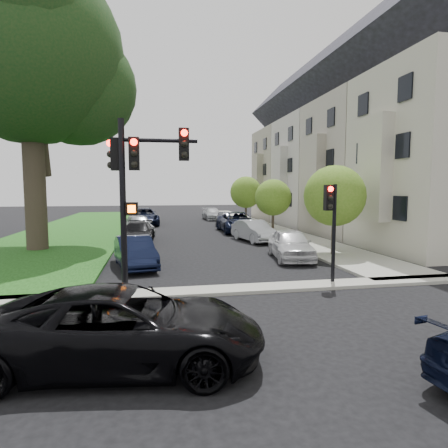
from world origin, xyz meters
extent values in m
plane|color=black|center=(0.00, 0.00, 0.00)|extent=(140.00, 140.00, 0.00)
cube|color=#10330C|center=(-9.00, 24.00, 0.06)|extent=(8.00, 44.00, 0.12)
cube|color=#A3A387|center=(6.75, 24.00, 0.06)|extent=(3.50, 44.00, 0.12)
cube|color=#A3A387|center=(0.00, 2.00, 0.06)|extent=(60.00, 1.00, 0.12)
cube|color=beige|center=(12.50, 8.00, 5.00)|extent=(7.00, 7.40, 10.00)
cube|color=black|center=(12.50, 8.00, 12.47)|extent=(7.00, 7.55, 7.00)
cube|color=beige|center=(8.65, 8.00, 4.50)|extent=(0.70, 2.20, 5.50)
cube|color=black|center=(8.95, 8.00, 5.50)|extent=(0.08, 3.60, 6.00)
cube|color=gray|center=(12.50, 15.50, 5.00)|extent=(7.00, 7.40, 10.00)
cube|color=black|center=(12.50, 15.50, 12.47)|extent=(7.00, 7.55, 7.00)
cube|color=gray|center=(8.65, 15.50, 4.50)|extent=(0.70, 2.20, 5.50)
cube|color=black|center=(8.95, 15.50, 5.50)|extent=(0.08, 3.60, 6.00)
cube|color=#BABABA|center=(12.50, 23.00, 5.00)|extent=(7.00, 7.40, 10.00)
cube|color=black|center=(12.50, 23.00, 12.47)|extent=(7.00, 7.55, 7.00)
cube|color=#BABABA|center=(8.65, 23.00, 4.50)|extent=(0.70, 2.20, 5.50)
cube|color=black|center=(8.95, 23.00, 5.50)|extent=(0.08, 3.60, 6.00)
cube|color=gray|center=(12.50, 30.50, 5.00)|extent=(7.00, 7.40, 10.00)
cube|color=black|center=(12.50, 30.50, 12.47)|extent=(7.00, 7.55, 7.00)
cube|color=gray|center=(8.65, 30.50, 4.50)|extent=(0.70, 2.20, 5.50)
cube|color=black|center=(8.95, 30.50, 5.50)|extent=(0.08, 3.60, 6.00)
cylinder|color=#393023|center=(-9.20, 12.11, 4.10)|extent=(1.13, 1.13, 8.19)
sphere|color=#123814|center=(-9.20, 12.11, 10.75)|extent=(9.83, 9.83, 9.83)
sphere|color=#123814|center=(-6.94, 13.13, 9.21)|extent=(6.55, 6.55, 6.55)
sphere|color=#123814|center=(-8.68, 10.06, 12.29)|extent=(6.14, 6.14, 6.14)
sphere|color=#123814|center=(-10.22, 13.95, 12.80)|extent=(5.73, 5.73, 5.73)
cylinder|color=#393023|center=(6.20, 7.56, 1.10)|extent=(0.22, 0.22, 2.21)
sphere|color=#4A801B|center=(6.20, 7.56, 3.09)|extent=(3.09, 3.09, 3.09)
cylinder|color=#393023|center=(6.20, 17.39, 1.00)|extent=(0.20, 0.20, 1.99)
sphere|color=#4A801B|center=(6.20, 17.39, 2.79)|extent=(2.79, 2.79, 2.79)
cylinder|color=#393023|center=(6.20, 25.88, 1.11)|extent=(0.22, 0.22, 2.23)
sphere|color=#4A801B|center=(6.20, 25.88, 3.12)|extent=(3.12, 3.12, 3.12)
cylinder|color=black|center=(-3.80, 2.20, 2.81)|extent=(0.20, 0.20, 5.62)
cylinder|color=black|center=(-2.61, 2.20, 4.97)|extent=(2.38, 0.21, 0.13)
cube|color=black|center=(-3.42, 2.20, 4.54)|extent=(0.33, 0.29, 1.03)
cube|color=black|center=(-1.85, 2.20, 4.87)|extent=(0.33, 0.29, 1.03)
cube|color=black|center=(-4.02, 2.47, 4.54)|extent=(0.29, 0.33, 1.03)
sphere|color=#FF0C05|center=(-3.42, 2.04, 4.89)|extent=(0.22, 0.22, 0.22)
sphere|color=black|center=(-3.42, 2.04, 4.19)|extent=(0.22, 0.22, 0.22)
cube|color=black|center=(-3.53, 2.20, 2.81)|extent=(0.39, 0.28, 0.41)
cube|color=#FF5905|center=(-3.53, 2.05, 2.81)|extent=(0.24, 0.03, 0.24)
cylinder|color=black|center=(3.45, 2.20, 1.80)|extent=(0.13, 0.13, 3.61)
cube|color=black|center=(3.21, 2.20, 3.13)|extent=(0.29, 0.25, 0.90)
sphere|color=#FF0C05|center=(3.21, 2.06, 3.43)|extent=(0.19, 0.19, 0.19)
imported|color=black|center=(-3.49, -2.75, 0.76)|extent=(5.79, 3.23, 1.53)
imported|color=silver|center=(3.74, 7.16, 0.74)|extent=(2.37, 4.56, 1.48)
imported|color=#999BA0|center=(3.63, 13.51, 0.70)|extent=(2.29, 4.46, 1.40)
imported|color=black|center=(3.73, 18.80, 0.80)|extent=(2.74, 5.81, 1.60)
imported|color=#3F4247|center=(3.77, 24.64, 0.69)|extent=(2.29, 4.24, 1.37)
imported|color=#999BA0|center=(3.66, 31.08, 0.65)|extent=(2.00, 4.56, 1.30)
imported|color=black|center=(-3.67, 6.60, 0.68)|extent=(2.18, 4.32, 1.36)
imported|color=black|center=(-3.82, 13.82, 0.69)|extent=(2.15, 4.82, 1.37)
imported|color=#999BA0|center=(-3.93, 18.65, 0.76)|extent=(2.67, 4.74, 1.52)
imported|color=black|center=(-3.71, 26.24, 0.80)|extent=(3.05, 5.95, 1.61)
imported|color=black|center=(-3.88, 32.08, 0.66)|extent=(1.99, 4.18, 1.32)
camera|label=1|loc=(-2.88, -10.05, 3.44)|focal=30.00mm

